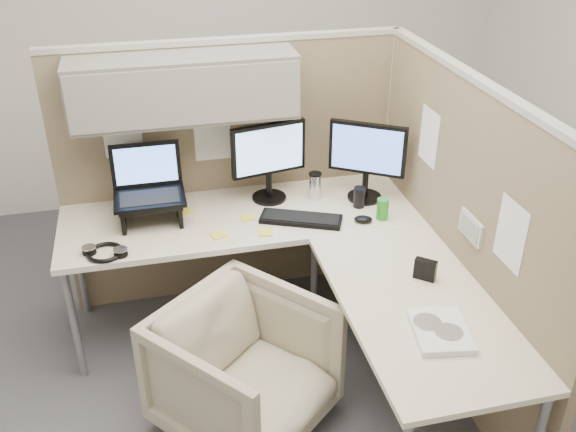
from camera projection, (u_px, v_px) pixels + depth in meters
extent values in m
plane|color=#434349|center=(281.00, 374.00, 3.52)|extent=(4.50, 4.50, 0.00)
cube|color=#857357|center=(231.00, 176.00, 3.87)|extent=(2.00, 0.05, 1.60)
cube|color=#A8A399|center=(224.00, 40.00, 3.47)|extent=(2.00, 0.06, 0.03)
cube|color=slate|center=(184.00, 87.00, 3.39)|extent=(1.20, 0.34, 0.34)
cube|color=gray|center=(187.00, 97.00, 3.24)|extent=(1.18, 0.01, 0.30)
plane|color=white|center=(122.00, 132.00, 3.56)|extent=(0.26, 0.00, 0.26)
plane|color=white|center=(212.00, 136.00, 3.69)|extent=(0.26, 0.00, 0.26)
cube|color=#857357|center=(458.00, 240.00, 3.23)|extent=(0.05, 2.00, 1.60)
cube|color=#A8A399|center=(483.00, 82.00, 2.83)|extent=(0.06, 2.00, 0.03)
cube|color=#A8A399|center=(387.00, 160.00, 4.07)|extent=(0.06, 0.06, 1.60)
cube|color=silver|center=(472.00, 228.00, 3.02)|extent=(0.02, 0.20, 0.12)
cube|color=gray|center=(469.00, 228.00, 3.01)|extent=(0.00, 0.16, 0.09)
plane|color=white|center=(429.00, 137.00, 3.36)|extent=(0.00, 0.26, 0.26)
plane|color=white|center=(511.00, 234.00, 2.69)|extent=(0.00, 0.26, 0.26)
cube|color=beige|center=(242.00, 217.00, 3.61)|extent=(2.00, 0.68, 0.03)
cube|color=beige|center=(418.00, 305.00, 2.90)|extent=(0.68, 1.30, 0.03)
cube|color=white|center=(253.00, 248.00, 3.32)|extent=(2.00, 0.02, 0.03)
cylinder|color=gray|center=(74.00, 324.00, 3.35)|extent=(0.04, 0.04, 0.70)
cylinder|color=gray|center=(79.00, 264.00, 3.84)|extent=(0.04, 0.04, 0.70)
cylinder|color=gray|center=(314.00, 290.00, 3.61)|extent=(0.04, 0.04, 0.70)
imported|color=#C3B19B|center=(245.00, 365.00, 3.06)|extent=(0.98, 0.97, 0.73)
cylinder|color=black|center=(269.00, 197.00, 3.76)|extent=(0.20, 0.20, 0.02)
cylinder|color=black|center=(269.00, 185.00, 3.72)|extent=(0.04, 0.04, 0.15)
cube|color=black|center=(268.00, 149.00, 3.61)|extent=(0.44, 0.12, 0.30)
cube|color=#8FC3F7|center=(270.00, 150.00, 3.59)|extent=(0.39, 0.08, 0.26)
cylinder|color=black|center=(364.00, 197.00, 3.77)|extent=(0.20, 0.20, 0.02)
cylinder|color=black|center=(365.00, 184.00, 3.73)|extent=(0.04, 0.04, 0.15)
cube|color=black|center=(368.00, 149.00, 3.61)|extent=(0.39, 0.27, 0.30)
cube|color=#5B80F7|center=(367.00, 150.00, 3.60)|extent=(0.34, 0.22, 0.26)
cube|color=black|center=(150.00, 201.00, 3.47)|extent=(0.33, 0.27, 0.02)
cube|color=black|center=(123.00, 214.00, 3.47)|extent=(0.02, 0.25, 0.13)
cube|color=black|center=(179.00, 208.00, 3.53)|extent=(0.02, 0.25, 0.13)
cube|color=black|center=(150.00, 198.00, 3.46)|extent=(0.38, 0.27, 0.02)
cube|color=black|center=(146.00, 164.00, 3.53)|extent=(0.38, 0.06, 0.24)
cube|color=#598CF2|center=(146.00, 165.00, 3.53)|extent=(0.33, 0.04, 0.20)
cube|color=black|center=(301.00, 219.00, 3.53)|extent=(0.47, 0.32, 0.02)
ellipsoid|color=black|center=(363.00, 219.00, 3.51)|extent=(0.12, 0.09, 0.04)
cylinder|color=silver|center=(315.00, 186.00, 3.73)|extent=(0.07, 0.07, 0.15)
cylinder|color=black|center=(315.00, 174.00, 3.70)|extent=(0.08, 0.08, 0.01)
cylinder|color=#268C1E|center=(383.00, 209.00, 3.53)|extent=(0.07, 0.07, 0.12)
cylinder|color=black|center=(359.00, 197.00, 3.65)|extent=(0.07, 0.07, 0.12)
cube|color=yellow|center=(247.00, 217.00, 3.56)|extent=(0.08, 0.08, 0.01)
cube|color=yellow|center=(184.00, 212.00, 3.62)|extent=(0.10, 0.10, 0.01)
cube|color=yellow|center=(218.00, 235.00, 3.40)|extent=(0.10, 0.10, 0.01)
cube|color=yellow|center=(265.00, 232.00, 3.42)|extent=(0.09, 0.09, 0.01)
torus|color=black|center=(105.00, 252.00, 3.23)|extent=(0.24, 0.24, 0.02)
cylinder|color=black|center=(89.00, 250.00, 3.24)|extent=(0.07, 0.07, 0.03)
cylinder|color=black|center=(121.00, 252.00, 3.22)|extent=(0.07, 0.07, 0.03)
cube|color=white|center=(441.00, 331.00, 2.69)|extent=(0.27, 0.32, 0.03)
cylinder|color=silver|center=(449.00, 332.00, 2.66)|extent=(0.12, 0.12, 0.00)
cylinder|color=silver|center=(427.00, 322.00, 2.72)|extent=(0.12, 0.12, 0.00)
cube|color=black|center=(425.00, 270.00, 3.03)|extent=(0.10, 0.10, 0.10)
cube|color=white|center=(424.00, 271.00, 3.01)|extent=(0.06, 0.06, 0.08)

